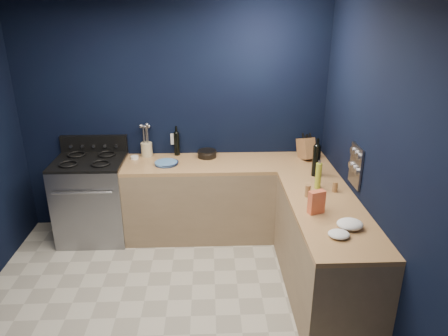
{
  "coord_description": "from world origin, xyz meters",
  "views": [
    {
      "loc": [
        0.4,
        -2.94,
        2.57
      ],
      "look_at": [
        0.55,
        1.0,
        1.0
      ],
      "focal_mm": 33.54,
      "sensor_mm": 36.0,
      "label": 1
    }
  ],
  "objects_px": {
    "gas_range": "(93,200)",
    "plate_stack": "(166,163)",
    "utensil_crock": "(147,149)",
    "crouton_bag": "(316,202)",
    "knife_block": "(306,148)"
  },
  "relations": [
    {
      "from": "knife_block",
      "to": "crouton_bag",
      "type": "relative_size",
      "value": 1.17
    },
    {
      "from": "knife_block",
      "to": "gas_range",
      "type": "bearing_deg",
      "value": 166.57
    },
    {
      "from": "gas_range",
      "to": "utensil_crock",
      "type": "distance_m",
      "value": 0.84
    },
    {
      "from": "plate_stack",
      "to": "crouton_bag",
      "type": "distance_m",
      "value": 1.82
    },
    {
      "from": "gas_range",
      "to": "crouton_bag",
      "type": "relative_size",
      "value": 4.56
    },
    {
      "from": "gas_range",
      "to": "utensil_crock",
      "type": "height_order",
      "value": "utensil_crock"
    },
    {
      "from": "plate_stack",
      "to": "gas_range",
      "type": "bearing_deg",
      "value": 177.48
    },
    {
      "from": "gas_range",
      "to": "utensil_crock",
      "type": "xyz_separation_m",
      "value": [
        0.61,
        0.24,
        0.52
      ]
    },
    {
      "from": "gas_range",
      "to": "crouton_bag",
      "type": "height_order",
      "value": "crouton_bag"
    },
    {
      "from": "utensil_crock",
      "to": "knife_block",
      "type": "relative_size",
      "value": 0.68
    },
    {
      "from": "gas_range",
      "to": "plate_stack",
      "type": "height_order",
      "value": "plate_stack"
    },
    {
      "from": "knife_block",
      "to": "plate_stack",
      "type": "bearing_deg",
      "value": 169.18
    },
    {
      "from": "utensil_crock",
      "to": "gas_range",
      "type": "bearing_deg",
      "value": -158.26
    },
    {
      "from": "plate_stack",
      "to": "crouton_bag",
      "type": "xyz_separation_m",
      "value": [
        1.37,
        -1.19,
        0.09
      ]
    },
    {
      "from": "crouton_bag",
      "to": "knife_block",
      "type": "bearing_deg",
      "value": 60.54
    }
  ]
}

